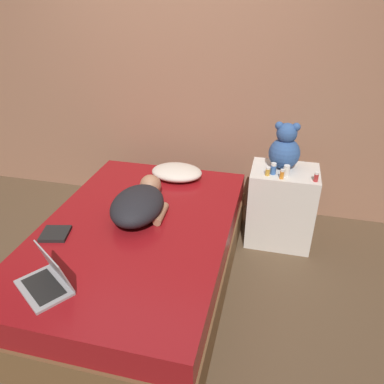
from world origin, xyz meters
TOP-DOWN VIEW (x-y plane):
  - ground_plane at (0.00, 0.00)m, footprint 12.00×12.00m
  - wall_back at (0.00, 1.29)m, footprint 8.00×0.06m
  - bed at (0.00, 0.00)m, footprint 1.34×2.02m
  - nightstand at (1.00, 0.77)m, footprint 0.54×0.41m
  - pillow at (0.09, 0.78)m, footprint 0.44×0.33m
  - person_lying at (-0.02, 0.15)m, footprint 0.40×0.70m
  - laptop at (-0.25, -0.69)m, footprint 0.39×0.36m
  - teddy_bear at (0.97, 0.81)m, footprint 0.25×0.25m
  - bottle_amber at (0.86, 0.64)m, footprint 0.04×0.04m
  - bottle_white at (1.00, 0.66)m, footprint 0.05×0.05m
  - bottle_blue at (0.90, 0.67)m, footprint 0.04×0.04m
  - bottle_red at (1.22, 0.62)m, footprint 0.03×0.03m
  - bottle_orange at (0.97, 0.61)m, footprint 0.03×0.03m
  - book at (-0.49, -0.24)m, footprint 0.21×0.21m

SIDE VIEW (x-z plane):
  - ground_plane at x=0.00m, z-range 0.00..0.00m
  - bed at x=0.00m, z-range 0.00..0.49m
  - nightstand at x=1.00m, z-range 0.00..0.68m
  - book at x=-0.49m, z-range 0.49..0.51m
  - laptop at x=-0.25m, z-range 0.43..0.65m
  - pillow at x=0.09m, z-range 0.49..0.60m
  - person_lying at x=-0.02m, z-range 0.48..0.69m
  - bottle_amber at x=0.86m, z-range 0.67..0.74m
  - bottle_red at x=1.22m, z-range 0.67..0.75m
  - bottle_orange at x=0.97m, z-range 0.67..0.75m
  - bottle_white at x=1.00m, z-range 0.67..0.77m
  - bottle_blue at x=0.90m, z-range 0.67..0.77m
  - teddy_bear at x=0.97m, z-range 0.65..1.03m
  - wall_back at x=0.00m, z-range 0.00..2.60m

